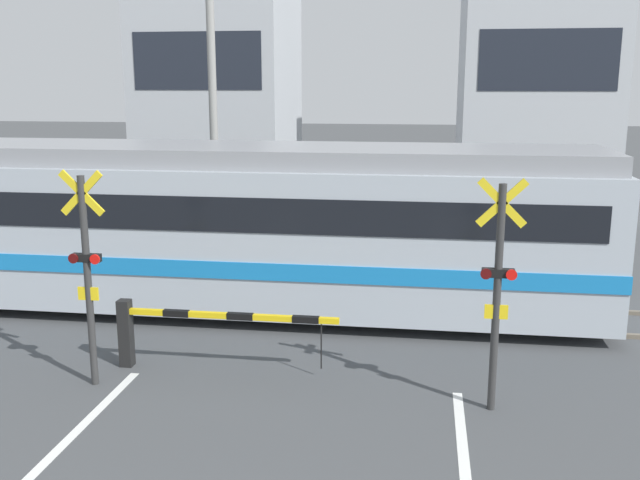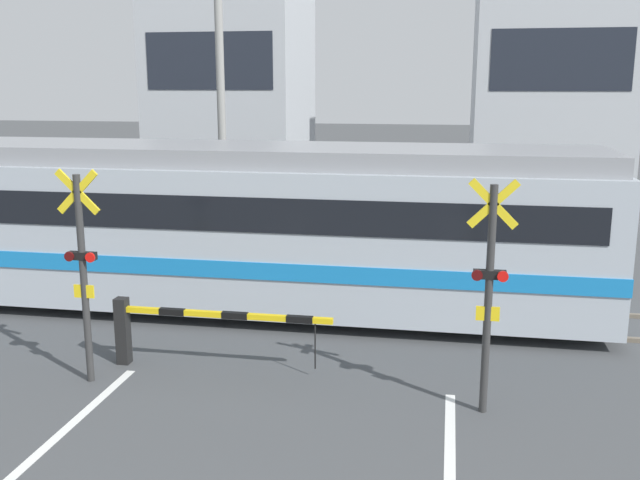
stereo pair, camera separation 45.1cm
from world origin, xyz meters
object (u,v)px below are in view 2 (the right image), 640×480
(crossing_barrier_far, at_px, (425,251))
(commuter_train, at_px, (87,217))
(pedestrian, at_px, (318,219))
(crossing_barrier_near, at_px, (173,323))
(crossing_signal_left, at_px, (83,267))
(crossing_signal_right, at_px, (489,287))

(crossing_barrier_far, bearing_deg, commuter_train, -159.37)
(crossing_barrier_far, distance_m, pedestrian, 3.76)
(commuter_train, relative_size, crossing_barrier_near, 5.87)
(crossing_signal_left, bearing_deg, commuter_train, 117.36)
(crossing_barrier_near, xyz_separation_m, crossing_barrier_far, (3.81, 5.92, 0.00))
(crossing_signal_right, height_order, pedestrian, crossing_signal_right)
(crossing_barrier_near, height_order, crossing_signal_left, crossing_signal_left)
(crossing_barrier_far, height_order, crossing_signal_right, crossing_signal_right)
(crossing_barrier_near, bearing_deg, crossing_signal_left, -144.71)
(commuter_train, xyz_separation_m, crossing_barrier_far, (7.00, 2.63, -1.05))
(commuter_train, distance_m, pedestrian, 6.46)
(crossing_signal_left, bearing_deg, crossing_barrier_far, 53.76)
(pedestrian, bearing_deg, crossing_signal_left, -102.21)
(crossing_barrier_far, distance_m, crossing_signal_right, 6.86)
(crossing_barrier_far, xyz_separation_m, crossing_signal_left, (-4.90, -6.68, 1.09))
(commuter_train, distance_m, crossing_barrier_far, 7.55)
(crossing_barrier_near, distance_m, crossing_barrier_far, 7.04)
(crossing_barrier_near, relative_size, crossing_signal_left, 1.09)
(pedestrian, bearing_deg, crossing_barrier_far, -38.35)
(crossing_signal_left, distance_m, crossing_signal_right, 5.98)
(crossing_signal_right, bearing_deg, crossing_barrier_near, 171.09)
(crossing_signal_right, bearing_deg, crossing_barrier_far, 99.22)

